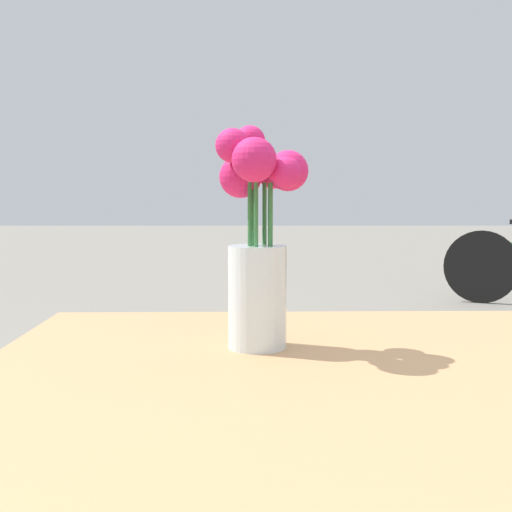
{
  "coord_description": "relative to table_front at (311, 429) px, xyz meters",
  "views": [
    {
      "loc": [
        -0.08,
        -0.9,
        0.97
      ],
      "look_at": [
        -0.08,
        0.13,
        0.87
      ],
      "focal_mm": 45.0,
      "sensor_mm": 36.0,
      "label": 1
    }
  ],
  "objects": [
    {
      "name": "table_front",
      "position": [
        0.0,
        0.0,
        0.0
      ],
      "size": [
        1.0,
        0.93,
        0.72
      ],
      "color": "tan",
      "rests_on": "ground_plane"
    },
    {
      "name": "flower_vase",
      "position": [
        -0.08,
        0.13,
        0.25
      ],
      "size": [
        0.15,
        0.16,
        0.36
      ],
      "color": "silver",
      "rests_on": "table_front"
    }
  ]
}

